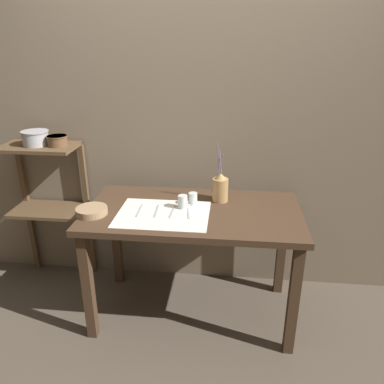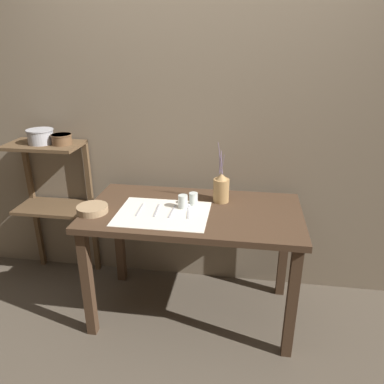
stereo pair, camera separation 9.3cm
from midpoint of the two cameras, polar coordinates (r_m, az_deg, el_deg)
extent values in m
plane|color=brown|center=(2.79, -0.84, -17.61)|extent=(12.00, 12.00, 0.00)
cube|color=#7A6B56|center=(2.68, 0.24, 9.55)|extent=(7.00, 0.06, 2.40)
cube|color=#422D1E|center=(2.37, -0.94, -3.15)|extent=(1.36, 0.72, 0.04)
cube|color=#422D1E|center=(2.47, -16.65, -13.70)|extent=(0.06, 0.06, 0.75)
cube|color=#422D1E|center=(2.33, 14.06, -15.79)|extent=(0.06, 0.06, 0.75)
cube|color=#422D1E|center=(2.95, -12.31, -6.98)|extent=(0.06, 0.06, 0.75)
cube|color=#422D1E|center=(2.83, 12.57, -8.28)|extent=(0.06, 0.06, 0.75)
cube|color=brown|center=(2.85, -23.20, 6.34)|extent=(0.53, 0.31, 0.02)
cube|color=brown|center=(3.01, -21.82, -2.58)|extent=(0.53, 0.31, 0.02)
cube|color=brown|center=(3.25, -24.47, -2.22)|extent=(0.04, 0.04, 1.11)
cube|color=brown|center=(3.04, -16.43, -2.75)|extent=(0.04, 0.04, 1.11)
cube|color=silver|center=(2.31, -5.58, -3.38)|extent=(0.56, 0.43, 0.00)
cylinder|color=#A87F4C|center=(2.47, 3.24, 0.31)|extent=(0.10, 0.10, 0.16)
cone|color=#A87F4C|center=(2.43, 3.29, 2.45)|extent=(0.08, 0.08, 0.04)
cylinder|color=slate|center=(2.42, 3.12, 4.46)|extent=(0.01, 0.01, 0.13)
cylinder|color=slate|center=(2.40, 2.94, 4.56)|extent=(0.01, 0.02, 0.15)
cylinder|color=slate|center=(2.42, 3.44, 4.42)|extent=(0.02, 0.03, 0.13)
cylinder|color=slate|center=(2.39, 3.28, 4.55)|extent=(0.02, 0.03, 0.15)
cylinder|color=slate|center=(2.39, 3.07, 5.24)|extent=(0.04, 0.02, 0.21)
cylinder|color=#9E7F5B|center=(2.39, -16.13, -2.80)|extent=(0.19, 0.19, 0.04)
cylinder|color=silver|center=(2.37, -2.54, -1.50)|extent=(0.06, 0.06, 0.09)
cylinder|color=silver|center=(2.41, -0.97, -1.06)|extent=(0.06, 0.06, 0.08)
cube|color=#A8A8AD|center=(2.37, -9.12, -2.82)|extent=(0.02, 0.19, 0.00)
cube|color=#A8A8AD|center=(2.35, -6.53, -2.89)|extent=(0.02, 0.19, 0.00)
cube|color=#A8A8AD|center=(2.33, -4.14, -3.00)|extent=(0.02, 0.19, 0.00)
cube|color=#A8A8AD|center=(2.32, -1.67, -3.08)|extent=(0.04, 0.19, 0.00)
sphere|color=#A8A8AD|center=(2.40, -1.68, -2.07)|extent=(0.02, 0.02, 0.02)
cylinder|color=#A8A8AD|center=(2.84, -23.63, 7.54)|extent=(0.17, 0.17, 0.10)
cylinder|color=#A8A8AD|center=(2.83, -23.77, 8.44)|extent=(0.18, 0.18, 0.01)
cylinder|color=brown|center=(2.77, -20.75, 7.31)|extent=(0.14, 0.14, 0.07)
cylinder|color=brown|center=(2.77, -20.84, 7.94)|extent=(0.14, 0.14, 0.01)
camera|label=1|loc=(0.05, -91.15, -0.47)|focal=35.00mm
camera|label=2|loc=(0.05, 88.85, 0.47)|focal=35.00mm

